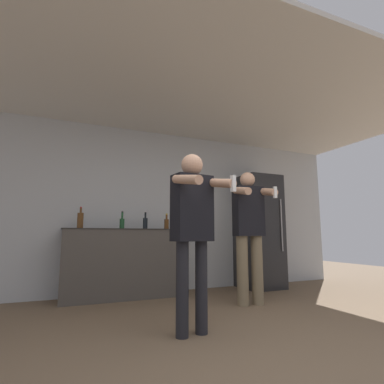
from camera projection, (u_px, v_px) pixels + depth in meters
ground_plane at (268, 364)px, 2.03m from camera, size 14.00×14.00×0.00m
wall_back at (155, 210)px, 4.82m from camera, size 7.00×0.06×2.55m
ceiling_slab at (189, 95)px, 3.69m from camera, size 7.00×3.35×0.05m
refrigerator at (259, 231)px, 5.11m from camera, size 0.64×0.69×1.88m
counter at (123, 263)px, 4.24m from camera, size 1.66×0.54×0.96m
bottle_brown_liquor at (80, 220)px, 4.05m from camera, size 0.08×0.08×0.29m
bottle_green_wine at (145, 222)px, 4.39m from camera, size 0.07×0.07×0.27m
bottle_dark_rum at (167, 223)px, 4.52m from camera, size 0.07×0.07×0.24m
bottle_clear_vodka at (122, 222)px, 4.26m from camera, size 0.07×0.07×0.25m
person_woman_foreground at (193, 222)px, 2.73m from camera, size 0.47×0.55×1.62m
person_man_side at (249, 229)px, 3.87m from camera, size 0.49×0.53×1.70m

